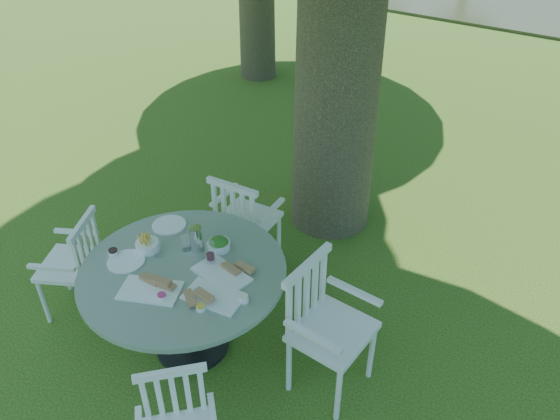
{
  "coord_description": "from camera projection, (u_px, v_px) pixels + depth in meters",
  "views": [
    {
      "loc": [
        2.02,
        -2.67,
        3.27
      ],
      "look_at": [
        0.0,
        0.2,
        0.85
      ],
      "focal_mm": 35.0,
      "sensor_mm": 36.0,
      "label": 1
    }
  ],
  "objects": [
    {
      "name": "chair_sw",
      "position": [
        78.0,
        259.0,
        4.28
      ],
      "size": [
        0.58,
        0.59,
        0.89
      ],
      "rotation": [
        0.0,
        0.0,
        -1.07
      ],
      "color": "white",
      "rests_on": "ground"
    },
    {
      "name": "tableware",
      "position": [
        184.0,
        258.0,
        3.84
      ],
      "size": [
        1.15,
        0.92,
        0.2
      ],
      "color": "white",
      "rests_on": "table"
    },
    {
      "name": "ground",
      "position": [
        266.0,
        304.0,
        4.61
      ],
      "size": [
        140.0,
        140.0,
        0.0
      ],
      "primitive_type": "plane",
      "color": "#22420D",
      "rests_on": "ground"
    },
    {
      "name": "chair_ne",
      "position": [
        321.0,
        317.0,
        3.67
      ],
      "size": [
        0.49,
        0.53,
        1.01
      ],
      "rotation": [
        0.0,
        0.0,
        -4.74
      ],
      "color": "white",
      "rests_on": "ground"
    },
    {
      "name": "chair_nw",
      "position": [
        242.0,
        217.0,
        4.69
      ],
      "size": [
        0.52,
        0.49,
        0.95
      ],
      "rotation": [
        0.0,
        0.0,
        -3.04
      ],
      "color": "white",
      "rests_on": "ground"
    },
    {
      "name": "table",
      "position": [
        185.0,
        284.0,
        3.88
      ],
      "size": [
        1.45,
        1.45,
        0.78
      ],
      "color": "black",
      "rests_on": "ground"
    }
  ]
}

